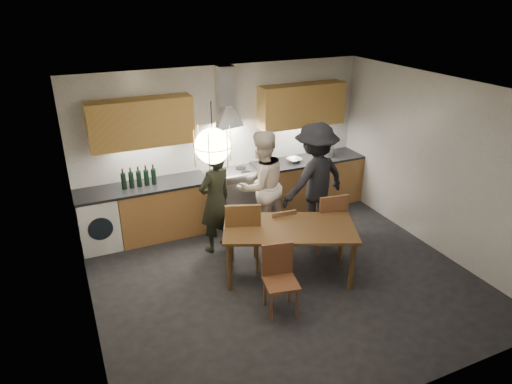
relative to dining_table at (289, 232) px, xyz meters
name	(u,v)px	position (x,y,z in m)	size (l,w,h in m)	color
ground	(284,278)	(-0.10, -0.08, -0.66)	(5.00, 5.00, 0.00)	black
room_shell	(287,163)	(-0.10, -0.08, 1.04)	(5.02, 4.52, 2.61)	white
counter_run	(233,196)	(-0.08, 1.87, -0.21)	(5.00, 0.62, 0.90)	#C08649
range_stove	(232,197)	(-0.10, 1.86, -0.22)	(0.90, 0.60, 0.92)	silver
wall_fixtures	(227,113)	(-0.10, 1.98, 1.21)	(4.30, 0.54, 1.10)	tan
pendant_lamp	(213,146)	(-1.10, -0.18, 1.44)	(0.43, 0.43, 0.70)	black
dining_table	(289,232)	(0.00, 0.00, 0.00)	(1.98, 1.52, 0.75)	brown
chair_back_left	(243,231)	(-0.52, 0.39, -0.05)	(0.62, 0.62, 1.06)	brown
chair_back_mid	(281,230)	(0.10, 0.41, -0.20)	(0.39, 0.39, 0.81)	brown
chair_back_right	(330,219)	(0.83, 0.27, -0.10)	(0.50, 0.50, 0.98)	brown
chair_front	(279,274)	(-0.46, -0.62, -0.16)	(0.46, 0.46, 0.88)	brown
person_left	(215,201)	(-0.67, 1.07, 0.15)	(0.59, 0.39, 1.63)	black
person_mid	(261,186)	(0.11, 1.14, 0.22)	(0.86, 0.67, 1.77)	silver
person_right	(315,180)	(0.95, 0.94, 0.26)	(1.19, 0.69, 1.85)	black
mixing_bowl	(294,160)	(1.08, 1.85, 0.27)	(0.26, 0.26, 0.06)	silver
stock_pot	(327,152)	(1.77, 1.87, 0.32)	(0.23, 0.23, 0.16)	silver
wine_bottles	(139,177)	(-1.62, 1.87, 0.40)	(0.53, 0.08, 0.32)	black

